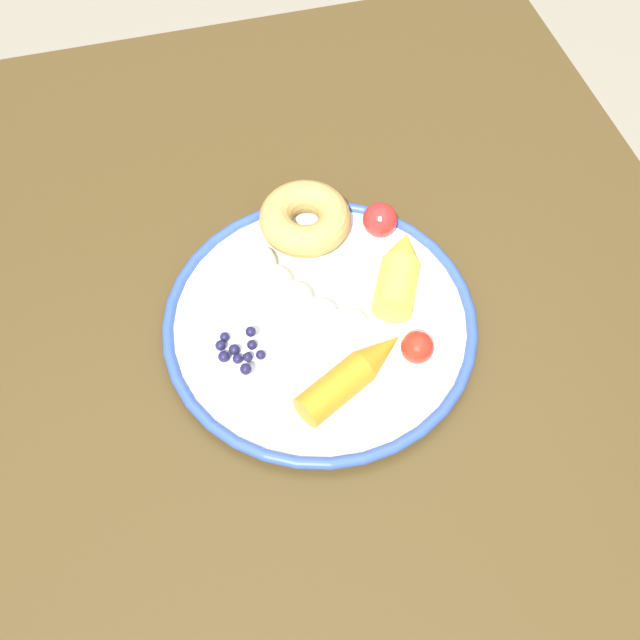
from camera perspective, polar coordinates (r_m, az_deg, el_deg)
ground_plane at (r=1.40m, az=-0.65°, el=-18.15°), size 6.00×6.00×0.00m
dining_table at (r=0.80m, az=-1.08°, el=-6.98°), size 1.16×0.94×0.71m
plate at (r=0.76m, az=0.00°, el=-0.12°), size 0.33×0.33×0.02m
banana at (r=0.76m, az=-1.55°, el=2.13°), size 0.13×0.10×0.03m
carrot_orange at (r=0.71m, az=2.60°, el=-4.23°), size 0.09×0.13×0.03m
carrot_yellow at (r=0.77m, az=6.20°, el=3.78°), size 0.11×0.08×0.04m
donut at (r=0.81m, az=-1.18°, el=7.91°), size 0.13×0.13×0.04m
blueberry_pile at (r=0.73m, az=-6.35°, el=-2.41°), size 0.06×0.05×0.02m
tomato_near at (r=0.73m, az=7.59°, el=-2.12°), size 0.03×0.03×0.03m
tomato_mid at (r=0.81m, az=4.69°, el=7.79°), size 0.04×0.04×0.04m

